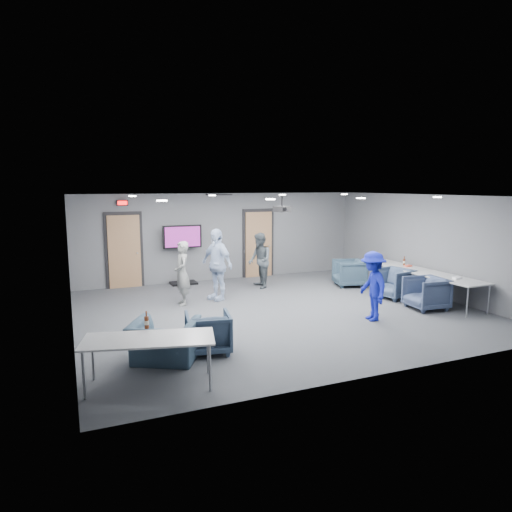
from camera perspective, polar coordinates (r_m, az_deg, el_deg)
name	(u,v)px	position (r m, az deg, el deg)	size (l,w,h in m)	color
floor	(277,310)	(10.92, 2.61, -6.80)	(9.00, 9.00, 0.00)	#383A40
ceiling	(278,196)	(10.52, 2.72, 7.51)	(9.00, 9.00, 0.00)	silver
wall_back	(223,237)	(14.33, -4.20, 2.43)	(9.00, 0.02, 2.70)	slate
wall_front	(389,290)	(7.29, 16.27, -4.12)	(9.00, 0.02, 2.70)	slate
wall_left	(69,267)	(9.64, -22.31, -1.34)	(0.02, 8.00, 2.70)	slate
wall_right	(427,245)	(13.19, 20.63, 1.33)	(0.02, 8.00, 2.70)	slate
door_left	(124,251)	(13.67, -16.13, 0.60)	(1.06, 0.17, 2.24)	black
door_right	(258,244)	(14.74, 0.30, 1.52)	(1.06, 0.17, 2.24)	black
exit_sign	(122,203)	(13.53, -16.37, 6.39)	(0.32, 0.08, 0.16)	black
hvac_diffuser	(219,195)	(12.94, -4.68, 7.66)	(0.60, 0.60, 0.03)	black
downlights	(278,197)	(10.52, 2.72, 7.43)	(6.18, 3.78, 0.02)	white
person_a	(182,273)	(11.38, -9.23, -2.16)	(0.58, 0.38, 1.59)	gray
person_b	(260,261)	(13.12, 0.46, -0.57)	(0.78, 0.61, 1.60)	#4C565B
person_c	(217,264)	(11.79, -4.93, -1.05)	(1.08, 0.45, 1.85)	silver
person_d	(373,286)	(10.29, 14.37, -3.67)	(0.99, 0.57, 1.53)	#17209B
chair_right_a	(349,273)	(13.70, 11.57, -2.08)	(0.83, 0.86, 0.78)	#334859
chair_right_b	(393,283)	(12.54, 16.76, -3.27)	(0.84, 0.87, 0.79)	#374760
chair_right_c	(426,293)	(11.67, 20.50, -4.38)	(0.83, 0.85, 0.78)	#394562
chair_front_a	(208,332)	(8.24, -6.01, -9.47)	(0.77, 0.79, 0.72)	#34455A
chair_front_b	(165,341)	(7.95, -11.34, -10.39)	(1.07, 0.94, 0.70)	#34485A
table_right_a	(396,266)	(13.41, 17.14, -1.24)	(0.79, 1.90, 0.73)	#B4B6B9
table_right_b	(448,279)	(12.04, 22.92, -2.66)	(0.81, 1.95, 0.73)	#B4B6B9
table_front_left	(149,341)	(6.96, -13.25, -10.29)	(2.03, 1.23, 0.73)	#B4B6B9
bottle_front	(147,322)	(7.36, -13.52, -8.05)	(0.07, 0.07, 0.28)	#5A240F
bottle_right	(404,262)	(13.39, 18.03, -0.71)	(0.07, 0.07, 0.25)	#5A240F
snack_box	(408,266)	(13.23, 18.49, -1.17)	(0.19, 0.13, 0.04)	#D64B35
wrapper	(457,278)	(11.91, 23.84, -2.53)	(0.19, 0.13, 0.04)	white
tv_stand	(183,251)	(13.76, -9.15, 0.63)	(1.16, 0.55, 1.78)	black
projector	(282,209)	(10.58, 3.28, 5.91)	(0.41, 0.39, 0.36)	black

